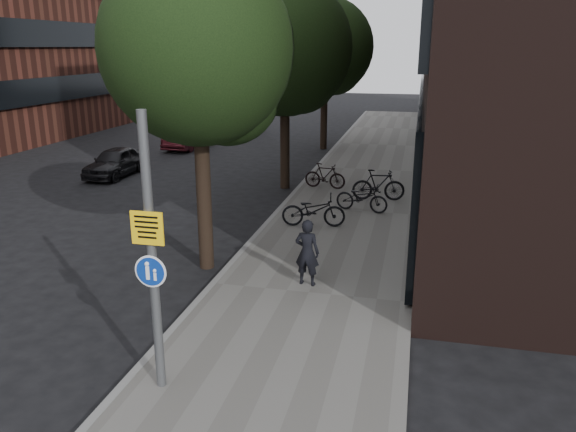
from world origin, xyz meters
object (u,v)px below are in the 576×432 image
(pedestrian, at_px, (307,252))
(parked_car_near, at_px, (115,162))
(signpost, at_px, (152,256))
(parked_bike_facade_near, at_px, (362,198))

(pedestrian, xyz_separation_m, parked_car_near, (-10.28, 9.63, -0.28))
(signpost, bearing_deg, parked_car_near, 121.98)
(parked_bike_facade_near, bearing_deg, parked_car_near, 85.12)
(signpost, height_order, parked_car_near, signpost)
(parked_bike_facade_near, relative_size, parked_car_near, 0.49)
(pedestrian, bearing_deg, signpost, 77.86)
(parked_bike_facade_near, xyz_separation_m, parked_car_near, (-10.87, 3.40, 0.03))
(signpost, xyz_separation_m, parked_bike_facade_near, (2.10, 10.68, -1.76))
(signpost, height_order, pedestrian, signpost)
(signpost, bearing_deg, pedestrian, 71.43)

